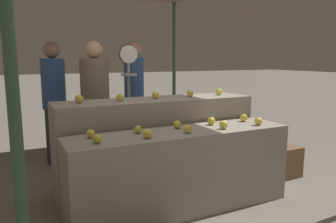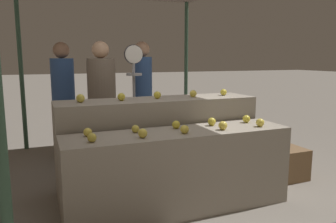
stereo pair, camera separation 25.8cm
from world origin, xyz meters
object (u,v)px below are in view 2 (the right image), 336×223
Objects in this scene: produce_scale at (134,82)px; wooden_crate_side at (288,163)px; person_customer_left at (142,89)px; person_customer_right at (63,93)px; person_vendor_at_scale at (102,96)px.

wooden_crate_side is (1.73, -0.96, -1.01)m from produce_scale.
produce_scale is 4.29× the size of wooden_crate_side.
person_customer_right is at bearing 20.39° from person_customer_left.
person_vendor_at_scale is at bearing 135.06° from produce_scale.
person_customer_right is 3.23m from wooden_crate_side.
person_vendor_at_scale is at bearing 147.70° from wooden_crate_side.
produce_scale is 2.22m from wooden_crate_side.
person_customer_right reaches higher than produce_scale.
produce_scale is at bearing 118.28° from person_customer_right.
wooden_crate_side is (2.55, -1.81, -0.82)m from person_customer_right.
person_vendor_at_scale is 4.43× the size of wooden_crate_side.
person_vendor_at_scale is at bearing 117.60° from person_customer_right.
person_customer_left reaches higher than wooden_crate_side.
person_customer_right is 4.43× the size of wooden_crate_side.
person_vendor_at_scale is 1.00× the size of person_customer_right.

